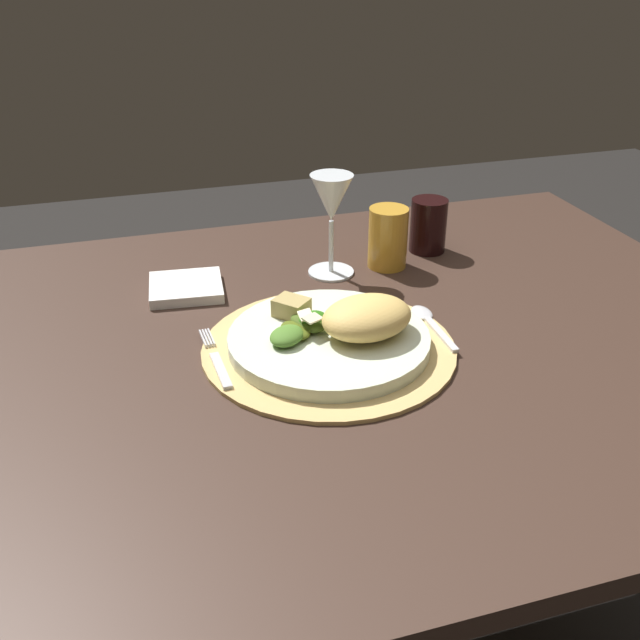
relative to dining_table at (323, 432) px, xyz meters
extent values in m
cube|color=#3D2A21|center=(0.00, 0.00, 0.14)|extent=(1.31, 0.95, 0.03)
cylinder|color=#402C1D|center=(0.57, 0.39, -0.23)|extent=(0.08, 0.08, 0.72)
cylinder|color=tan|center=(0.00, -0.02, 0.16)|extent=(0.34, 0.34, 0.01)
cylinder|color=silver|center=(0.00, -0.02, 0.17)|extent=(0.27, 0.27, 0.02)
ellipsoid|color=#ECBF65|center=(0.05, -0.04, 0.21)|extent=(0.15, 0.13, 0.05)
ellipsoid|color=#2A6C16|center=(-0.02, 0.00, 0.19)|extent=(0.05, 0.05, 0.02)
ellipsoid|color=#465E1D|center=(-0.02, 0.00, 0.19)|extent=(0.06, 0.07, 0.02)
ellipsoid|color=#4E5E17|center=(-0.04, -0.01, 0.19)|extent=(0.05, 0.06, 0.01)
ellipsoid|color=#4E7E2A|center=(-0.06, -0.03, 0.19)|extent=(0.07, 0.07, 0.02)
cube|color=beige|center=(-0.02, -0.02, 0.21)|extent=(0.03, 0.03, 0.00)
cube|color=beige|center=(-0.03, -0.01, 0.21)|extent=(0.02, 0.02, 0.01)
cube|color=tan|center=(-0.03, 0.04, 0.19)|extent=(0.06, 0.06, 0.03)
cube|color=silver|center=(-0.15, -0.05, 0.16)|extent=(0.02, 0.09, 0.00)
cube|color=silver|center=(-0.16, 0.04, 0.16)|extent=(0.00, 0.05, 0.00)
cube|color=silver|center=(-0.16, 0.04, 0.16)|extent=(0.00, 0.05, 0.00)
cube|color=silver|center=(-0.15, 0.04, 0.16)|extent=(0.00, 0.05, 0.00)
cube|color=silver|center=(-0.15, 0.04, 0.16)|extent=(0.00, 0.05, 0.00)
cube|color=silver|center=(0.16, -0.04, 0.16)|extent=(0.01, 0.10, 0.00)
ellipsoid|color=silver|center=(0.16, 0.03, 0.16)|extent=(0.03, 0.05, 0.01)
cube|color=white|center=(-0.16, 0.21, 0.16)|extent=(0.12, 0.12, 0.02)
cylinder|color=silver|center=(0.08, 0.21, 0.16)|extent=(0.08, 0.08, 0.00)
cylinder|color=silver|center=(0.08, 0.21, 0.20)|extent=(0.01, 0.01, 0.09)
cone|color=silver|center=(0.08, 0.21, 0.29)|extent=(0.07, 0.07, 0.08)
cylinder|color=gold|center=(0.18, 0.21, 0.21)|extent=(0.07, 0.07, 0.10)
cylinder|color=black|center=(0.27, 0.26, 0.20)|extent=(0.06, 0.06, 0.09)
camera|label=1|loc=(-0.26, -0.84, 0.67)|focal=41.18mm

